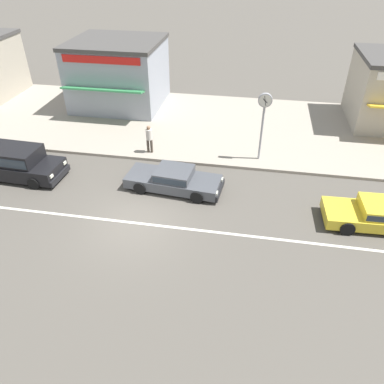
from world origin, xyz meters
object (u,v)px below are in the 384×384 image
Objects in this scene: pedestrian_near_clock at (149,137)px; sedan_dark_grey_0 at (174,179)px; minivan_black_2 at (13,161)px; street_clock at (264,111)px; sedan_yellow_1 at (379,214)px; shopfront_corner_warung at (119,73)px.

sedan_dark_grey_0 is at bearing -56.57° from pedestrian_near_clock.
minivan_black_2 is 12.69m from street_clock.
sedan_yellow_1 is 0.73× the size of shopfront_corner_warung.
sedan_yellow_1 is at bearing -36.05° from shopfront_corner_warung.
minivan_black_2 is at bearing -163.23° from street_clock.
sedan_dark_grey_0 is 1.00× the size of minivan_black_2.
street_clock is (3.91, 3.38, 2.34)m from sedan_dark_grey_0.
sedan_yellow_1 is 18.48m from shopfront_corner_warung.
sedan_dark_grey_0 is 1.30× the size of street_clock.
shopfront_corner_warung reaches higher than sedan_yellow_1.
shopfront_corner_warung is (-14.87, 10.83, 1.77)m from sedan_yellow_1.
sedan_dark_grey_0 is 11.47m from shopfront_corner_warung.
shopfront_corner_warung is at bearing 77.54° from minivan_black_2.
sedan_yellow_1 is at bearing -20.95° from pedestrian_near_clock.
pedestrian_near_clock reaches higher than minivan_black_2.
shopfront_corner_warung is (2.19, 9.91, 1.46)m from minivan_black_2.
street_clock is (11.99, 3.61, 2.03)m from minivan_black_2.
pedestrian_near_clock reaches higher than sedan_yellow_1.
sedan_dark_grey_0 is at bearing -139.11° from street_clock.
sedan_dark_grey_0 is 9.05m from sedan_yellow_1.
sedan_yellow_1 is at bearing -41.78° from street_clock.
street_clock is 11.66m from shopfront_corner_warung.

